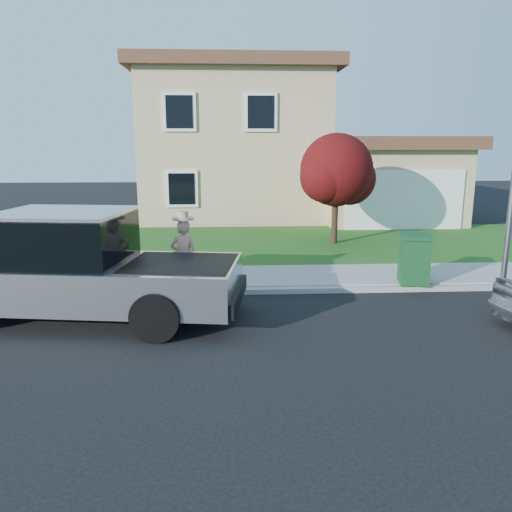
{
  "coord_description": "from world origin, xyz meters",
  "views": [
    {
      "loc": [
        -0.35,
        -7.97,
        3.27
      ],
      "look_at": [
        0.18,
        1.41,
        1.2
      ],
      "focal_mm": 35.0,
      "sensor_mm": 36.0,
      "label": 1
    }
  ],
  "objects": [
    {
      "name": "ornamental_tree",
      "position": [
        3.24,
        8.32,
        2.41
      ],
      "size": [
        2.63,
        2.37,
        3.61
      ],
      "color": "black",
      "rests_on": "lawn"
    },
    {
      "name": "lawn",
      "position": [
        1.0,
        8.5,
        0.05
      ],
      "size": [
        40.0,
        7.0,
        0.1
      ],
      "primitive_type": "cube",
      "color": "#194A15",
      "rests_on": "ground"
    },
    {
      "name": "curb",
      "position": [
        1.0,
        2.9,
        0.06
      ],
      "size": [
        40.0,
        0.2,
        0.12
      ],
      "primitive_type": "cube",
      "color": "gray",
      "rests_on": "ground"
    },
    {
      "name": "pickup_truck",
      "position": [
        -3.31,
        1.44,
        0.98
      ],
      "size": [
        6.61,
        3.01,
        2.09
      ],
      "rotation": [
        0.0,
        0.0,
        -0.14
      ],
      "color": "black",
      "rests_on": "ground"
    },
    {
      "name": "trash_bin",
      "position": [
        3.96,
        3.1,
        0.73
      ],
      "size": [
        0.86,
        0.94,
        1.14
      ],
      "rotation": [
        0.0,
        0.0,
        -0.22
      ],
      "color": "#113E1D",
      "rests_on": "sidewalk"
    },
    {
      "name": "sidewalk",
      "position": [
        1.0,
        4.0,
        0.07
      ],
      "size": [
        40.0,
        2.0,
        0.15
      ],
      "primitive_type": "cube",
      "color": "gray",
      "rests_on": "ground"
    },
    {
      "name": "ground",
      "position": [
        0.0,
        0.0,
        0.0
      ],
      "size": [
        80.0,
        80.0,
        0.0
      ],
      "primitive_type": "plane",
      "color": "black",
      "rests_on": "ground"
    },
    {
      "name": "house",
      "position": [
        1.31,
        16.38,
        3.17
      ],
      "size": [
        14.0,
        11.3,
        6.85
      ],
      "color": "tan",
      "rests_on": "ground"
    },
    {
      "name": "woman",
      "position": [
        -1.32,
        2.82,
        0.9
      ],
      "size": [
        0.7,
        0.53,
        1.9
      ],
      "rotation": [
        0.0,
        0.0,
        2.94
      ],
      "color": "tan",
      "rests_on": "ground"
    }
  ]
}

